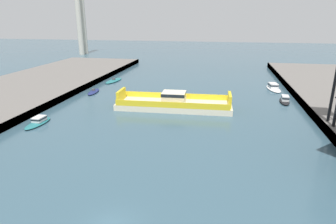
{
  "coord_description": "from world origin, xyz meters",
  "views": [
    {
      "loc": [
        8.46,
        -18.6,
        16.71
      ],
      "look_at": [
        0.0,
        25.41,
        2.0
      ],
      "focal_mm": 30.75,
      "sensor_mm": 36.0,
      "label": 1
    }
  ],
  "objects": [
    {
      "name": "moored_boat_far_left",
      "position": [
        -21.05,
        55.31,
        0.22
      ],
      "size": [
        3.39,
        8.33,
        0.93
      ],
      "color": "#237075",
      "rests_on": "ground"
    },
    {
      "name": "smokestack_distant_a",
      "position": [
        -58.22,
        110.34,
        18.49
      ],
      "size": [
        2.65,
        2.65,
        34.91
      ],
      "color": "beige",
      "rests_on": "ground"
    },
    {
      "name": "moored_boat_far_right",
      "position": [
        21.4,
        42.23,
        0.57
      ],
      "size": [
        2.36,
        6.27,
        1.53
      ],
      "color": "black",
      "rests_on": "ground"
    },
    {
      "name": "moored_boat_near_right",
      "position": [
        -20.99,
        21.1,
        0.44
      ],
      "size": [
        2.28,
        6.15,
        1.18
      ],
      "color": "#237075",
      "rests_on": "ground"
    },
    {
      "name": "smokestack_distant_b",
      "position": [
        -58.43,
        114.29,
        17.23
      ],
      "size": [
        3.08,
        3.08,
        32.43
      ],
      "color": "beige",
      "rests_on": "ground"
    },
    {
      "name": "moored_boat_upstream_a",
      "position": [
        -21.07,
        42.44,
        0.23
      ],
      "size": [
        2.51,
        6.35,
        0.94
      ],
      "color": "navy",
      "rests_on": "ground"
    },
    {
      "name": "moored_boat_mid_left",
      "position": [
        20.86,
        53.99,
        0.55
      ],
      "size": [
        3.72,
        8.27,
        1.44
      ],
      "color": "white",
      "rests_on": "ground"
    },
    {
      "name": "chain_ferry",
      "position": [
        -0.48,
        33.87,
        1.01
      ],
      "size": [
        22.24,
        7.52,
        3.3
      ],
      "color": "beige",
      "rests_on": "ground"
    }
  ]
}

